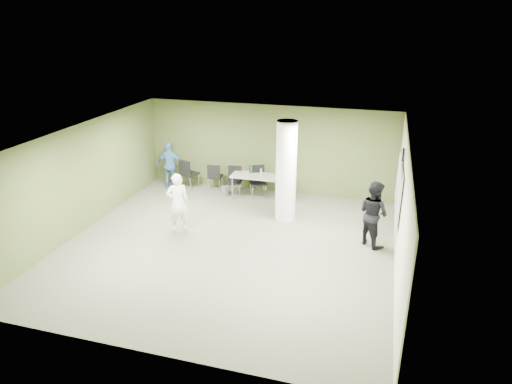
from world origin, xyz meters
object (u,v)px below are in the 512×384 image
(man_black, at_px, (373,213))
(woman_white, at_px, (178,202))
(man_blue, at_px, (170,165))
(chair_back_left, at_px, (188,172))
(folding_table, at_px, (257,177))

(man_black, bearing_deg, woman_white, 49.63)
(man_blue, bearing_deg, woman_white, 108.66)
(man_black, distance_m, man_blue, 6.91)
(man_black, height_order, man_blue, man_black)
(chair_back_left, height_order, man_black, man_black)
(folding_table, relative_size, woman_white, 0.99)
(woman_white, height_order, man_blue, woman_white)
(chair_back_left, bearing_deg, folding_table, -165.50)
(folding_table, distance_m, man_blue, 2.96)
(folding_table, xyz_separation_m, man_black, (3.58, -2.15, 0.13))
(chair_back_left, relative_size, man_blue, 0.64)
(folding_table, bearing_deg, woman_white, -116.44)
(folding_table, relative_size, man_black, 0.95)
(man_black, xyz_separation_m, man_blue, (-6.54, 2.22, -0.05))
(chair_back_left, xyz_separation_m, woman_white, (1.03, -2.92, 0.21))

